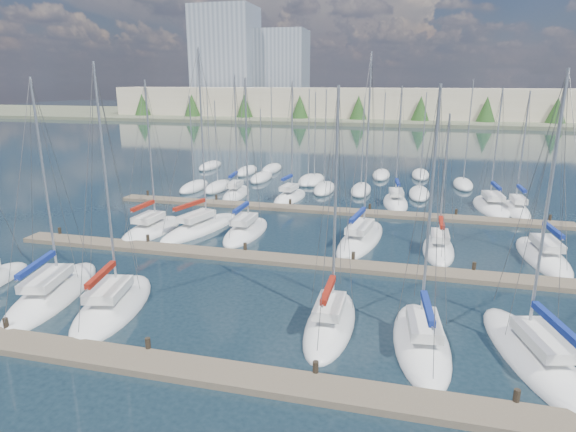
% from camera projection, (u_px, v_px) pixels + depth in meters
% --- Properties ---
extents(ground, '(400.00, 400.00, 0.00)m').
position_uv_depth(ground, '(359.00, 163.00, 75.03)').
color(ground, '#1A2A34').
rests_on(ground, ground).
extents(dock_near, '(44.00, 1.93, 1.10)m').
position_uv_depth(dock_near, '(221.00, 374.00, 20.87)').
color(dock_near, '#6B5E4C').
rests_on(dock_near, ground).
extents(dock_mid, '(44.00, 1.93, 1.10)m').
position_uv_depth(dock_mid, '(295.00, 261.00, 33.94)').
color(dock_mid, '#6B5E4C').
rests_on(dock_mid, ground).
extents(dock_far, '(44.00, 1.93, 1.10)m').
position_uv_depth(dock_far, '(328.00, 210.00, 47.00)').
color(dock_far, '#6B5E4C').
rests_on(dock_far, ground).
extents(sailboat_i, '(5.21, 10.15, 15.69)m').
position_uv_depth(sailboat_i, '(201.00, 228.00, 41.39)').
color(sailboat_i, white).
rests_on(sailboat_i, ground).
extents(sailboat_o, '(3.40, 7.14, 13.07)m').
position_uv_depth(sailboat_o, '(290.00, 197.00, 52.12)').
color(sailboat_o, white).
rests_on(sailboat_o, ground).
extents(sailboat_j, '(2.88, 7.97, 13.38)m').
position_uv_depth(sailboat_j, '(246.00, 231.00, 40.41)').
color(sailboat_j, white).
rests_on(sailboat_j, ground).
extents(sailboat_e, '(3.38, 8.39, 13.06)m').
position_uv_depth(sailboat_e, '(421.00, 342.00, 23.39)').
color(sailboat_e, white).
rests_on(sailboat_e, ground).
extents(sailboat_p, '(3.23, 7.57, 12.64)m').
position_uv_depth(sailboat_p, '(395.00, 202.00, 49.96)').
color(sailboat_p, white).
rests_on(sailboat_p, ground).
extents(sailboat_k, '(4.25, 10.52, 15.23)m').
position_uv_depth(sailboat_k, '(361.00, 239.00, 38.51)').
color(sailboat_k, white).
rests_on(sailboat_k, ground).
extents(sailboat_f, '(5.00, 10.05, 13.69)m').
position_uv_depth(sailboat_f, '(534.00, 356.00, 22.16)').
color(sailboat_f, white).
rests_on(sailboat_f, ground).
extents(sailboat_m, '(3.49, 8.91, 12.13)m').
position_uv_depth(sailboat_m, '(543.00, 257.00, 34.69)').
color(sailboat_m, white).
rests_on(sailboat_m, ground).
extents(sailboat_n, '(2.85, 7.68, 13.70)m').
position_uv_depth(sailboat_n, '(236.00, 194.00, 53.74)').
color(sailboat_n, white).
rests_on(sailboat_n, ground).
extents(sailboat_d, '(2.46, 7.87, 12.98)m').
position_uv_depth(sailboat_d, '(330.00, 323.00, 25.21)').
color(sailboat_d, white).
rests_on(sailboat_d, ground).
extents(sailboat_c, '(4.78, 8.98, 14.13)m').
position_uv_depth(sailboat_c, '(113.00, 305.00, 27.17)').
color(sailboat_c, white).
rests_on(sailboat_c, ground).
extents(sailboat_q, '(3.66, 8.86, 12.50)m').
position_uv_depth(sailboat_q, '(491.00, 206.00, 48.43)').
color(sailboat_q, white).
rests_on(sailboat_q, ground).
extents(sailboat_l, '(2.31, 7.00, 10.92)m').
position_uv_depth(sailboat_l, '(438.00, 249.00, 36.21)').
color(sailboat_l, white).
rests_on(sailboat_l, ground).
extents(sailboat_h, '(3.46, 8.01, 13.22)m').
position_uv_depth(sailboat_h, '(152.00, 230.00, 40.93)').
color(sailboat_h, white).
rests_on(sailboat_h, ground).
extents(sailboat_b, '(5.10, 10.29, 13.38)m').
position_uv_depth(sailboat_b, '(53.00, 294.00, 28.70)').
color(sailboat_b, white).
rests_on(sailboat_b, ground).
extents(sailboat_r, '(2.36, 7.38, 12.22)m').
position_uv_depth(sailboat_r, '(516.00, 210.00, 47.02)').
color(sailboat_r, white).
rests_on(sailboat_r, ground).
extents(distant_boats, '(36.93, 20.75, 13.30)m').
position_uv_depth(distant_boats, '(312.00, 180.00, 60.81)').
color(distant_boats, '#9EA0A5').
rests_on(distant_boats, ground).
extents(shoreline, '(400.00, 60.00, 38.00)m').
position_uv_depth(shoreline, '(348.00, 95.00, 159.88)').
color(shoreline, '#666B51').
rests_on(shoreline, ground).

